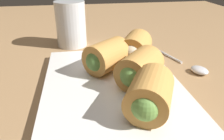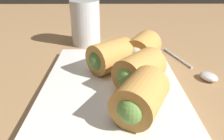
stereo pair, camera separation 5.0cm
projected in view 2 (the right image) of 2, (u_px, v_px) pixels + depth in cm
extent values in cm
cube|color=#A87F54|center=(102.00, 103.00, 36.39)|extent=(180.00, 140.00, 2.00)
cube|color=white|center=(112.00, 86.00, 38.14)|extent=(30.26, 22.22, 1.20)
cube|color=white|center=(112.00, 83.00, 37.81)|extent=(31.47, 23.11, 0.30)
cylinder|color=#D19347|center=(141.00, 96.00, 28.47)|extent=(9.43, 8.64, 5.75)
sphere|color=#6B9E47|center=(132.00, 109.00, 26.12)|extent=(3.74, 3.74, 3.74)
cylinder|color=#D19347|center=(111.00, 56.00, 40.81)|extent=(9.37, 9.52, 5.75)
sphere|color=#56843D|center=(99.00, 60.00, 39.03)|extent=(3.74, 3.74, 3.74)
cylinder|color=#D19347|center=(140.00, 70.00, 35.41)|extent=(9.54, 9.33, 5.75)
sphere|color=#6B9E47|center=(129.00, 77.00, 33.38)|extent=(3.74, 3.74, 3.74)
cylinder|color=#D19347|center=(142.00, 49.00, 44.17)|extent=(9.43, 8.63, 5.75)
sphere|color=beige|center=(137.00, 53.00, 41.82)|extent=(3.74, 3.74, 3.74)
cylinder|color=silver|center=(177.00, 58.00, 50.48)|extent=(10.77, 3.79, 0.50)
ellipsoid|color=silver|center=(209.00, 77.00, 41.29)|extent=(4.45, 3.88, 1.30)
cylinder|color=silver|center=(85.00, 23.00, 57.52)|extent=(7.65, 7.65, 11.46)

